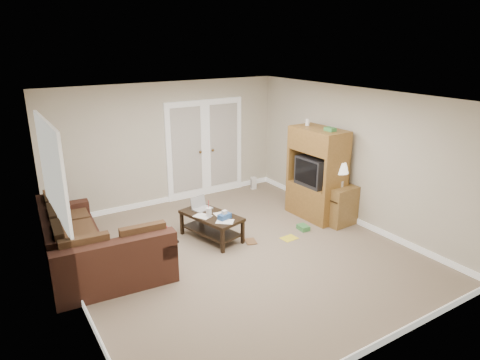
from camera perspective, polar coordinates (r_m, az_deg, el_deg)
floor at (r=7.03m, az=-0.19°, el=-9.65°), size 5.50×5.50×0.00m
ceiling at (r=6.26m, az=-0.22°, el=10.99°), size 5.00×5.50×0.02m
wall_left at (r=5.71m, az=-22.08°, el=-4.12°), size 0.02×5.50×2.50m
wall_right at (r=8.09m, az=15.03°, el=3.02°), size 0.02×5.50×2.50m
wall_back at (r=8.91m, az=-9.63°, el=4.77°), size 5.00×0.02×2.50m
wall_front at (r=4.62m, az=18.38°, el=-9.05°), size 5.00×0.02×2.50m
baseboards at (r=7.01m, az=-0.19°, el=-9.29°), size 5.00×5.50×0.10m
french_doors at (r=9.27m, az=-4.62°, el=4.14°), size 1.80×0.05×2.13m
window_left at (r=6.56m, az=-23.75°, el=1.28°), size 0.05×1.92×1.42m
sectional_sofa at (r=6.85m, az=-19.49°, el=-8.74°), size 1.73×2.62×0.77m
coffee_table at (r=7.42m, az=-3.89°, el=-6.02°), size 0.81×1.21×0.75m
tv_armoire at (r=8.23m, az=10.18°, el=0.91°), size 0.63×1.10×1.86m
side_cabinet at (r=8.16m, az=12.87°, el=-2.76°), size 0.59×0.59×1.19m
space_heater at (r=9.84m, az=1.81°, el=-0.40°), size 0.12×0.11×0.28m
floor_magazine at (r=7.54m, az=6.57°, el=-7.71°), size 0.29×0.23×0.01m
floor_greenbox at (r=7.88m, az=8.43°, el=-6.29°), size 0.18×0.23×0.09m
floor_book at (r=7.35m, az=0.77°, el=-8.26°), size 0.24×0.28×0.02m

